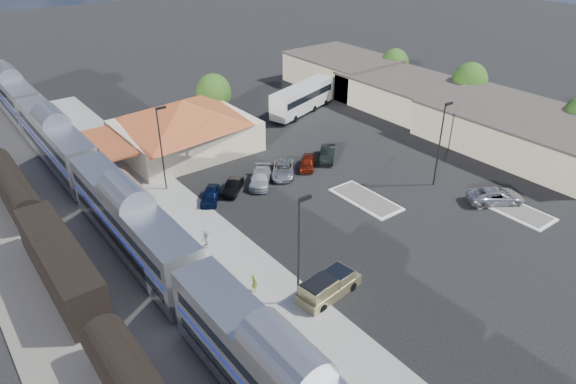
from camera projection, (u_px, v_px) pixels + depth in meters
ground at (350, 221)px, 47.91m from camera, size 280.00×280.00×0.00m
railbed at (98, 262)px, 42.32m from camera, size 16.00×100.00×0.12m
platform at (206, 236)px, 45.68m from camera, size 5.50×92.00×0.18m
passenger_train at (131, 225)px, 42.06m from camera, size 3.00×104.00×5.55m
freight_cars at (61, 266)px, 38.84m from camera, size 2.80×46.00×4.00m
station_depot at (184, 125)px, 60.67m from camera, size 18.35×12.24×6.20m
buildings_east at (427, 99)px, 71.57m from camera, size 14.40×51.40×4.80m
traffic_island_south at (366, 199)px, 51.37m from camera, size 3.30×7.50×0.21m
traffic_island_north at (513, 209)px, 49.71m from camera, size 3.30×7.50×0.21m
lamp_plat_s at (300, 244)px, 35.37m from camera, size 1.08×0.25×9.00m
lamp_plat_n at (161, 143)px, 50.67m from camera, size 1.08×0.25×9.00m
lamp_lot at (441, 138)px, 51.72m from camera, size 1.08×0.25×9.00m
tree_east_b at (470, 82)px, 72.22m from camera, size 4.94×4.94×6.96m
tree_east_c at (395, 64)px, 82.18m from camera, size 4.41×4.41×6.21m
tree_depot at (214, 93)px, 68.41m from camera, size 4.71×4.71×6.63m
pickup_truck at (329, 286)px, 38.36m from camera, size 5.59×2.66×1.86m
suv at (496, 196)px, 50.54m from camera, size 6.03×5.20×1.54m
coach_bus at (302, 97)px, 72.32m from camera, size 12.53×6.36×3.95m
person_a at (254, 282)px, 38.59m from camera, size 0.43×0.61×1.59m
person_b at (205, 239)px, 43.55m from camera, size 0.77×0.91×1.64m
parked_car_a at (210, 195)px, 50.85m from camera, size 3.79×4.10×1.36m
parked_car_b at (233, 186)px, 52.58m from camera, size 3.73×3.62×1.27m
parked_car_c at (261, 178)px, 54.03m from camera, size 4.79×5.06×1.44m
parked_car_d at (283, 169)px, 55.95m from camera, size 4.93×5.33×1.39m
parked_car_e at (308, 163)px, 57.45m from camera, size 3.88×3.90×1.34m
parked_car_f at (327, 154)px, 59.31m from camera, size 4.33×4.37×1.50m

